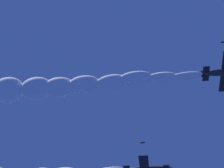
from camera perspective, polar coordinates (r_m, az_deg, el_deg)
smoke_trail_lead at (r=74.70m, az=-10.99°, el=-0.60°), size 7.10×41.68×5.74m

